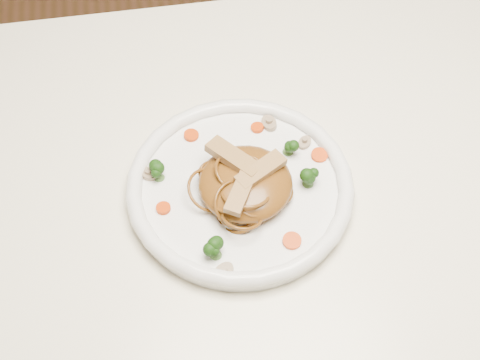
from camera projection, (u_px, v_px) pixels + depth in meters
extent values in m
cube|color=white|center=(316.00, 209.00, 0.84)|extent=(1.20, 0.80, 0.04)
cylinder|color=white|center=(240.00, 190.00, 0.83)|extent=(0.33, 0.33, 0.02)
ellipsoid|color=brown|center=(245.00, 183.00, 0.80)|extent=(0.14, 0.14, 0.04)
cube|color=tan|center=(261.00, 170.00, 0.79)|extent=(0.07, 0.05, 0.01)
cube|color=tan|center=(234.00, 158.00, 0.80)|extent=(0.07, 0.07, 0.01)
cube|color=tan|center=(241.00, 191.00, 0.77)|extent=(0.05, 0.06, 0.01)
cylinder|color=#D74307|center=(257.00, 128.00, 0.87)|extent=(0.02, 0.02, 0.00)
cylinder|color=#D74307|center=(163.00, 208.00, 0.80)|extent=(0.02, 0.02, 0.00)
cylinder|color=#D74307|center=(319.00, 155.00, 0.85)|extent=(0.03, 0.03, 0.00)
cylinder|color=#D74307|center=(191.00, 135.00, 0.87)|extent=(0.03, 0.03, 0.00)
cylinder|color=#D74307|center=(292.00, 241.00, 0.77)|extent=(0.02, 0.02, 0.00)
cylinder|color=tan|center=(224.00, 272.00, 0.75)|extent=(0.04, 0.04, 0.01)
cylinder|color=tan|center=(305.00, 143.00, 0.86)|extent=(0.03, 0.03, 0.01)
cylinder|color=tan|center=(148.00, 174.00, 0.83)|extent=(0.03, 0.03, 0.01)
cylinder|color=tan|center=(269.00, 123.00, 0.88)|extent=(0.03, 0.03, 0.01)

